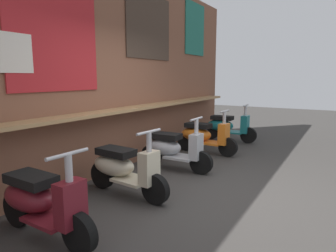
# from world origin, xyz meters

# --- Properties ---
(ground_plane) EXTENTS (26.15, 26.15, 0.00)m
(ground_plane) POSITION_xyz_m (0.00, 0.00, 0.00)
(ground_plane) COLOR #383533
(market_stall_facade) EXTENTS (9.34, 0.61, 3.59)m
(market_stall_facade) POSITION_xyz_m (-0.01, 2.02, 1.80)
(market_stall_facade) COLOR brown
(market_stall_facade) RESTS_ON ground_plane
(scooter_maroon) EXTENTS (0.46, 1.40, 0.97)m
(scooter_maroon) POSITION_xyz_m (-2.05, 1.08, 0.39)
(scooter_maroon) COLOR maroon
(scooter_maroon) RESTS_ON ground_plane
(scooter_cream) EXTENTS (0.50, 1.40, 0.97)m
(scooter_cream) POSITION_xyz_m (-0.72, 1.08, 0.39)
(scooter_cream) COLOR beige
(scooter_cream) RESTS_ON ground_plane
(scooter_silver) EXTENTS (0.46, 1.40, 0.97)m
(scooter_silver) POSITION_xyz_m (0.64, 1.08, 0.39)
(scooter_silver) COLOR #B2B5BA
(scooter_silver) RESTS_ON ground_plane
(scooter_orange) EXTENTS (0.46, 1.40, 0.97)m
(scooter_orange) POSITION_xyz_m (2.01, 1.08, 0.39)
(scooter_orange) COLOR orange
(scooter_orange) RESTS_ON ground_plane
(scooter_teal) EXTENTS (0.46, 1.40, 0.97)m
(scooter_teal) POSITION_xyz_m (3.48, 1.08, 0.39)
(scooter_teal) COLOR #197075
(scooter_teal) RESTS_ON ground_plane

